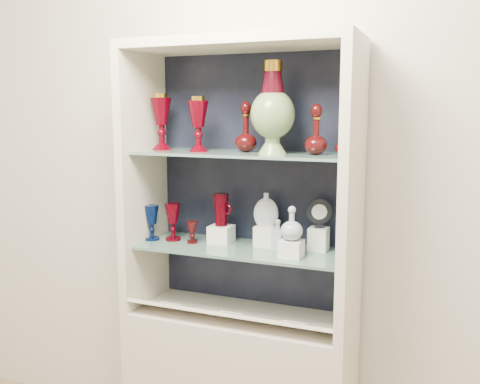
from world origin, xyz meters
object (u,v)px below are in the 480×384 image
at_px(ruby_decanter_b, 316,128).
at_px(clear_round_decanter, 292,224).
at_px(ruby_decanter_a, 246,124).
at_px(cameo_medallion, 319,213).
at_px(enamel_urn, 273,108).
at_px(ruby_goblet_tall, 173,222).
at_px(ruby_pitcher, 221,210).
at_px(flat_flask, 266,209).
at_px(ruby_goblet_small, 192,232).
at_px(clear_square_bottle, 278,234).
at_px(cobalt_goblet, 152,223).
at_px(pedestal_lamp_left, 161,122).
at_px(lidded_bowl, 344,145).
at_px(pedestal_lamp_right, 198,124).

xyz_separation_m(ruby_decanter_b, clear_round_decanter, (-0.08, -0.06, -0.39)).
height_order(ruby_decanter_a, cameo_medallion, ruby_decanter_a).
height_order(enamel_urn, ruby_decanter_a, enamel_urn).
xyz_separation_m(ruby_goblet_tall, ruby_pitcher, (0.23, 0.04, 0.07)).
bearing_deg(enamel_urn, flat_flask, 121.41).
xyz_separation_m(ruby_decanter_a, ruby_goblet_small, (-0.25, -0.03, -0.49)).
xyz_separation_m(ruby_goblet_tall, clear_square_bottle, (0.50, 0.02, -0.02)).
xyz_separation_m(enamel_urn, cobalt_goblet, (-0.59, 0.00, -0.53)).
xyz_separation_m(cobalt_goblet, clear_round_decanter, (0.69, -0.04, 0.06)).
distance_m(ruby_decanter_b, ruby_goblet_tall, 0.80).
distance_m(pedestal_lamp_left, lidded_bowl, 0.84).
bearing_deg(ruby_goblet_tall, clear_round_decanter, -6.98).
xyz_separation_m(pedestal_lamp_left, clear_round_decanter, (0.65, -0.08, -0.41)).
height_order(ruby_goblet_small, ruby_pitcher, ruby_pitcher).
bearing_deg(enamel_urn, pedestal_lamp_right, -179.29).
bearing_deg(clear_square_bottle, pedestal_lamp_left, -178.62).
height_order(ruby_decanter_b, ruby_goblet_small, ruby_decanter_b).
bearing_deg(lidded_bowl, ruby_decanter_b, -174.84).
xyz_separation_m(ruby_decanter_b, flat_flask, (-0.24, 0.08, -0.36)).
relative_size(enamel_urn, clear_round_decanter, 2.76).
bearing_deg(cobalt_goblet, clear_round_decanter, -3.56).
distance_m(pedestal_lamp_left, cameo_medallion, 0.82).
xyz_separation_m(enamel_urn, ruby_goblet_small, (-0.39, 0.02, -0.56)).
bearing_deg(ruby_decanter_b, clear_round_decanter, -143.32).
xyz_separation_m(pedestal_lamp_right, ruby_decanter_a, (0.20, 0.05, 0.00)).
bearing_deg(flat_flask, ruby_decanter_a, -161.90).
relative_size(cobalt_goblet, clear_square_bottle, 1.22).
relative_size(ruby_decanter_b, cobalt_goblet, 1.32).
relative_size(pedestal_lamp_left, ruby_decanter_a, 1.05).
relative_size(cobalt_goblet, flat_flask, 1.06).
bearing_deg(ruby_decanter_a, ruby_pitcher, 170.26).
xyz_separation_m(pedestal_lamp_left, ruby_goblet_tall, (0.05, -0.01, -0.46)).
bearing_deg(clear_round_decanter, ruby_decanter_b, 36.68).
height_order(clear_square_bottle, clear_round_decanter, clear_round_decanter).
distance_m(cobalt_goblet, ruby_goblet_tall, 0.10).
height_order(pedestal_lamp_left, ruby_decanter_a, pedestal_lamp_left).
bearing_deg(lidded_bowl, pedestal_lamp_right, -177.08).
relative_size(pedestal_lamp_right, clear_round_decanter, 1.74).
height_order(ruby_decanter_b, ruby_pitcher, ruby_decanter_b).
distance_m(ruby_decanter_a, cameo_medallion, 0.49).
relative_size(pedestal_lamp_left, clear_round_decanter, 1.86).
bearing_deg(enamel_urn, ruby_pitcher, 165.28).
relative_size(lidded_bowl, flat_flask, 0.56).
distance_m(enamel_urn, cobalt_goblet, 0.79).
xyz_separation_m(ruby_pitcher, flat_flask, (0.21, 0.03, 0.01)).
distance_m(lidded_bowl, clear_round_decanter, 0.38).
height_order(lidded_bowl, cobalt_goblet, lidded_bowl).
height_order(ruby_decanter_a, clear_square_bottle, ruby_decanter_a).
xyz_separation_m(ruby_goblet_tall, flat_flask, (0.43, 0.06, 0.08)).
bearing_deg(cobalt_goblet, cameo_medallion, 7.65).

